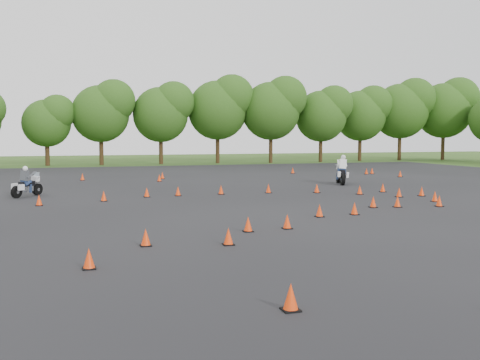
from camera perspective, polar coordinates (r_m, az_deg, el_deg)
name	(u,v)px	position (r m, az deg, el deg)	size (l,w,h in m)	color
ground	(276,224)	(18.26, 3.83, -4.74)	(140.00, 140.00, 0.00)	#2D5119
asphalt_pad	(226,203)	(23.88, -1.46, -2.48)	(62.00, 62.00, 0.00)	black
treeline	(173,120)	(52.97, -7.18, 6.42)	(86.76, 32.13, 10.81)	#2A4F16
traffic_cones	(226,199)	(23.39, -1.47, -2.08)	(35.71, 33.58, 0.45)	#FE3D0A
rider_grey	(27,181)	(28.41, -21.81, -0.13)	(1.97, 0.61, 1.52)	#3F4246
rider_white	(340,169)	(33.89, 10.66, 1.11)	(2.37, 0.73, 1.83)	white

